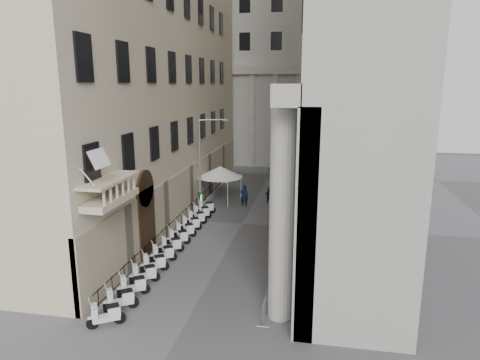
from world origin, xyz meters
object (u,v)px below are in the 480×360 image
object	(u,v)px
security_tent	(218,171)
info_kiosk	(200,202)
pedestrian_b	(269,195)
street_lamp	(203,157)
scooter_0	(107,326)
pedestrian_a	(244,195)

from	to	relation	value
security_tent	info_kiosk	world-z (taller)	security_tent
info_kiosk	pedestrian_b	size ratio (longest dim) A/B	1.08
security_tent	street_lamp	world-z (taller)	street_lamp
security_tent	pedestrian_b	world-z (taller)	security_tent
street_lamp	pedestrian_b	size ratio (longest dim) A/B	5.18
scooter_0	pedestrian_a	world-z (taller)	pedestrian_a
scooter_0	security_tent	distance (m)	22.21
security_tent	pedestrian_a	xyz separation A→B (m)	(2.77, -1.47, -1.83)
scooter_0	info_kiosk	xyz separation A→B (m)	(-0.73, 18.20, 0.83)
pedestrian_a	pedestrian_b	bearing A→B (deg)	-153.36
street_lamp	pedestrian_a	world-z (taller)	street_lamp
street_lamp	pedestrian_a	distance (m)	5.29
scooter_0	pedestrian_a	xyz separation A→B (m)	(2.76, 20.56, 0.98)
pedestrian_a	pedestrian_b	size ratio (longest dim) A/B	1.28
pedestrian_b	info_kiosk	bearing A→B (deg)	57.93
street_lamp	pedestrian_b	xyz separation A→B (m)	(5.31, 3.19, -3.94)
street_lamp	pedestrian_a	bearing A→B (deg)	8.31
scooter_0	street_lamp	distance (m)	19.21
pedestrian_a	info_kiosk	bearing A→B (deg)	29.77
info_kiosk	pedestrian_a	bearing A→B (deg)	26.40
info_kiosk	pedestrian_a	distance (m)	4.22
scooter_0	pedestrian_b	size ratio (longest dim) A/B	0.98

